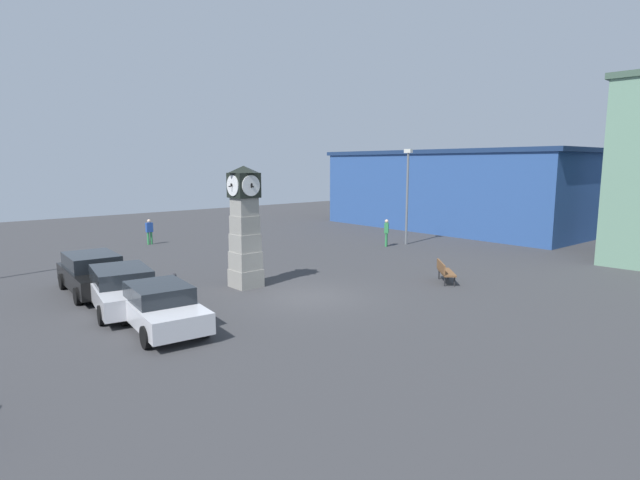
# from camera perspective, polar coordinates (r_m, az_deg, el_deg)

# --- Properties ---
(ground_plane) EXTENTS (72.69, 72.69, 0.00)m
(ground_plane) POSITION_cam_1_polar(r_m,az_deg,el_deg) (19.07, -1.42, -6.54)
(ground_plane) COLOR #38383A
(clock_tower) EXTENTS (1.33, 1.33, 4.94)m
(clock_tower) POSITION_cam_1_polar(r_m,az_deg,el_deg) (20.42, -8.59, 1.30)
(clock_tower) COLOR gray
(clock_tower) RESTS_ON ground_plane
(bollard_near_tower) EXTENTS (0.21, 0.21, 0.91)m
(bollard_near_tower) POSITION_cam_1_polar(r_m,az_deg,el_deg) (18.72, -20.71, -5.94)
(bollard_near_tower) COLOR #333338
(bollard_near_tower) RESTS_ON ground_plane
(bollard_mid_row) EXTENTS (0.26, 0.26, 1.08)m
(bollard_mid_row) POSITION_cam_1_polar(r_m,az_deg,el_deg) (19.10, -16.38, -5.17)
(bollard_mid_row) COLOR #333338
(bollard_mid_row) RESTS_ON ground_plane
(car_navy_sedan) EXTENTS (4.70, 2.28, 1.51)m
(car_navy_sedan) POSITION_cam_1_polar(r_m,az_deg,el_deg) (21.49, -24.45, -3.47)
(car_navy_sedan) COLOR black
(car_navy_sedan) RESTS_ON ground_plane
(car_near_tower) EXTENTS (4.79, 2.67, 1.43)m
(car_near_tower) POSITION_cam_1_polar(r_m,az_deg,el_deg) (18.66, -21.59, -5.16)
(car_near_tower) COLOR silver
(car_near_tower) RESTS_ON ground_plane
(car_by_building) EXTENTS (4.04, 2.22, 1.39)m
(car_by_building) POSITION_cam_1_polar(r_m,az_deg,el_deg) (15.95, -17.65, -7.33)
(car_by_building) COLOR silver
(car_by_building) RESTS_ON ground_plane
(bench) EXTENTS (1.51, 1.50, 0.90)m
(bench) POSITION_cam_1_polar(r_m,az_deg,el_deg) (21.86, 14.06, -3.41)
(bench) COLOR brown
(bench) RESTS_ON ground_plane
(pedestrian_near_bench) EXTENTS (0.25, 0.40, 1.59)m
(pedestrian_near_bench) POSITION_cam_1_polar(r_m,az_deg,el_deg) (32.99, -18.92, 1.07)
(pedestrian_near_bench) COLOR #338C4C
(pedestrian_near_bench) RESTS_ON ground_plane
(pedestrian_crossing_lot) EXTENTS (0.43, 0.47, 1.66)m
(pedestrian_crossing_lot) POSITION_cam_1_polar(r_m,az_deg,el_deg) (30.74, 7.61, 1.03)
(pedestrian_crossing_lot) COLOR #338C4C
(pedestrian_crossing_lot) RESTS_ON ground_plane
(street_lamp_near_road) EXTENTS (0.50, 0.24, 5.91)m
(street_lamp_near_road) POSITION_cam_1_polar(r_m,az_deg,el_deg) (31.50, 9.95, 5.71)
(street_lamp_near_road) COLOR slate
(street_lamp_near_road) RESTS_ON ground_plane
(warehouse_blue_far) EXTENTS (20.55, 8.17, 6.03)m
(warehouse_blue_far) POSITION_cam_1_polar(r_m,az_deg,el_deg) (40.12, 14.64, 5.57)
(warehouse_blue_far) COLOR #2D5193
(warehouse_blue_far) RESTS_ON ground_plane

